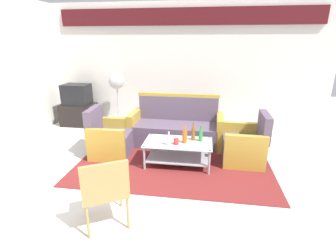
% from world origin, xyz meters
% --- Properties ---
extents(ground_plane, '(14.00, 14.00, 0.00)m').
position_xyz_m(ground_plane, '(0.00, 0.00, 0.00)').
color(ground_plane, white).
extents(wall_back, '(6.52, 0.19, 2.80)m').
position_xyz_m(wall_back, '(0.00, 3.05, 1.48)').
color(wall_back, silver).
rests_on(wall_back, ground).
extents(rug, '(3.20, 2.27, 0.01)m').
position_xyz_m(rug, '(0.03, 0.98, 0.01)').
color(rug, maroon).
rests_on(rug, ground).
extents(couch, '(1.81, 0.77, 0.96)m').
position_xyz_m(couch, '(-0.03, 1.72, 0.32)').
color(couch, '#5B4C60').
rests_on(couch, rug).
extents(armchair_left, '(0.73, 0.79, 0.85)m').
position_xyz_m(armchair_left, '(-1.16, 1.05, 0.29)').
color(armchair_left, '#5B4C60').
rests_on(armchair_left, rug).
extents(armchair_right, '(0.71, 0.77, 0.85)m').
position_xyz_m(armchair_right, '(1.22, 1.11, 0.29)').
color(armchair_right, '#5B4C60').
rests_on(armchair_right, rug).
extents(coffee_table, '(1.10, 0.60, 0.40)m').
position_xyz_m(coffee_table, '(0.11, 0.80, 0.27)').
color(coffee_table, silver).
rests_on(coffee_table, rug).
extents(bottle_brown, '(0.06, 0.06, 0.31)m').
position_xyz_m(bottle_brown, '(0.34, 0.92, 0.53)').
color(bottle_brown, brown).
rests_on(bottle_brown, coffee_table).
extents(bottle_clear, '(0.06, 0.06, 0.22)m').
position_xyz_m(bottle_clear, '(-0.03, 0.65, 0.49)').
color(bottle_clear, silver).
rests_on(bottle_clear, coffee_table).
extents(bottle_orange, '(0.08, 0.08, 0.30)m').
position_xyz_m(bottle_orange, '(0.21, 0.79, 0.52)').
color(bottle_orange, '#D85919').
rests_on(bottle_orange, coffee_table).
extents(bottle_green, '(0.07, 0.07, 0.27)m').
position_xyz_m(bottle_green, '(0.46, 0.90, 0.51)').
color(bottle_green, '#2D8C38').
rests_on(bottle_green, coffee_table).
extents(cup, '(0.08, 0.08, 0.10)m').
position_xyz_m(cup, '(0.09, 0.70, 0.46)').
color(cup, red).
rests_on(cup, coffee_table).
extents(tv_stand, '(0.80, 0.50, 0.52)m').
position_xyz_m(tv_stand, '(-2.52, 2.55, 0.26)').
color(tv_stand, black).
rests_on(tv_stand, ground).
extents(television, '(0.61, 0.47, 0.48)m').
position_xyz_m(television, '(-2.52, 2.55, 0.76)').
color(television, black).
rests_on(television, tv_stand).
extents(pedestal_fan, '(0.36, 0.36, 1.27)m').
position_xyz_m(pedestal_fan, '(-1.53, 2.60, 1.01)').
color(pedestal_fan, '#2D2D33').
rests_on(pedestal_fan, ground).
extents(wicker_chair, '(0.65, 0.65, 0.84)m').
position_xyz_m(wicker_chair, '(-0.50, -0.79, 0.49)').
color(wicker_chair, '#AD844C').
rests_on(wicker_chair, ground).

